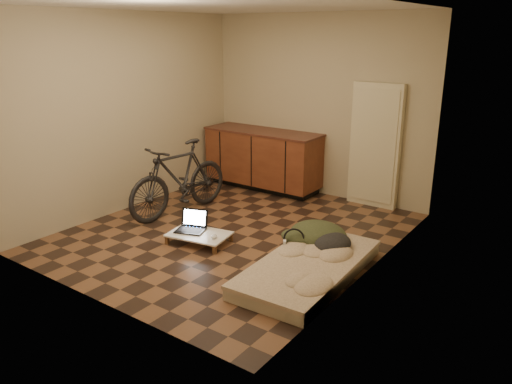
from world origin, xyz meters
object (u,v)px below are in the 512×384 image
Objects in this scene: laptop at (192,226)px; bicycle at (179,175)px; lap_desk at (199,235)px; futon at (308,268)px.

bicycle is at bearing 122.88° from laptop.
lap_desk is 1.88× the size of laptop.
bicycle reaches higher than laptop.
bicycle is at bearing 135.09° from lap_desk.
lap_desk is at bearing -34.96° from laptop.
bicycle is 0.92× the size of futon.
futon is 4.49× the size of laptop.
laptop reaches higher than lap_desk.
bicycle is 4.12× the size of laptop.
bicycle reaches higher than futon.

